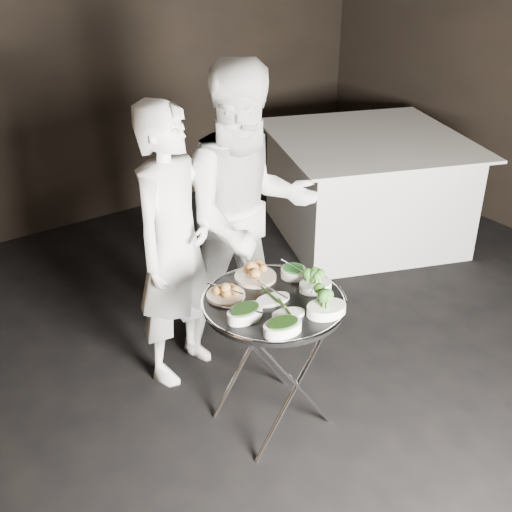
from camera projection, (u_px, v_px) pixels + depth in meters
floor at (352, 462)px, 3.27m from camera, size 6.00×7.00×0.05m
wall_back at (58, 48)px, 5.06m from camera, size 6.00×0.05×3.00m
tray_stand at (273, 357)px, 3.31m from camera, size 0.51×0.43×0.75m
serving_tray at (274, 302)px, 3.15m from camera, size 0.72×0.72×0.04m
potato_plate_a at (226, 292)px, 3.16m from camera, size 0.19×0.19×0.07m
potato_plate_b at (255, 273)px, 3.32m from camera, size 0.22×0.22×0.08m
greens_bowl at (293, 271)px, 3.34m from camera, size 0.13×0.13×0.08m
asparagus_plate_a at (273, 298)px, 3.13m from camera, size 0.19×0.12×0.04m
asparagus_plate_b at (288, 313)px, 3.02m from camera, size 0.18×0.13×0.03m
spinach_bowl_a at (245, 312)px, 2.99m from camera, size 0.20×0.13×0.08m
spinach_bowl_b at (283, 326)px, 2.89m from camera, size 0.20×0.15×0.08m
broccoli_bowl_a at (316, 284)px, 3.22m from camera, size 0.20×0.16×0.07m
broccoli_bowl_b at (326, 307)px, 3.02m from camera, size 0.23×0.19×0.08m
serving_utensils at (268, 284)px, 3.18m from camera, size 0.59×0.43×0.01m
waiter_left at (175, 247)px, 3.54m from camera, size 0.70×0.59×1.64m
waiter_right at (248, 214)px, 3.74m from camera, size 1.01×0.87×1.79m
dining_table at (365, 187)px, 5.32m from camera, size 1.50×1.50×0.86m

